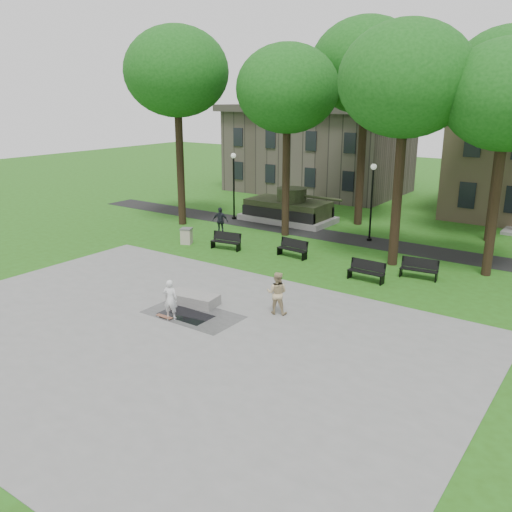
{
  "coord_description": "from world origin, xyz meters",
  "views": [
    {
      "loc": [
        13.42,
        -18.1,
        8.66
      ],
      "look_at": [
        -0.6,
        1.74,
        1.4
      ],
      "focal_mm": 38.0,
      "sensor_mm": 36.0,
      "label": 1
    }
  ],
  "objects": [
    {
      "name": "trash_bin",
      "position": [
        -8.24,
        5.28,
        0.49
      ],
      "size": [
        0.87,
        0.87,
        0.96
      ],
      "rotation": [
        0.0,
        0.0,
        0.43
      ],
      "color": "#B9AC99",
      "rests_on": "ground"
    },
    {
      "name": "park_bench_1",
      "position": [
        -1.54,
        6.61,
        0.52
      ],
      "size": [
        1.83,
        0.68,
        1.0
      ],
      "rotation": [
        0.0,
        0.0,
        -0.09
      ],
      "color": "black",
      "rests_on": "ground"
    },
    {
      "name": "footpath",
      "position": [
        0.0,
        12.0,
        0.01
      ],
      "size": [
        44.0,
        2.6,
        0.01
      ],
      "primitive_type": "cube",
      "color": "black",
      "rests_on": "ground"
    },
    {
      "name": "tree_3",
      "position": [
        8.0,
        9.5,
        8.6
      ],
      "size": [
        6.0,
        6.0,
        11.19
      ],
      "color": "black",
      "rests_on": "ground"
    },
    {
      "name": "concrete_block",
      "position": [
        -1.32,
        -1.9,
        0.24
      ],
      "size": [
        2.31,
        1.28,
        0.45
      ],
      "primitive_type": "cube",
      "rotation": [
        0.0,
        0.0,
        0.13
      ],
      "color": "gray",
      "rests_on": "plaza"
    },
    {
      "name": "puddle",
      "position": [
        -0.74,
        -3.02,
        0.02
      ],
      "size": [
        2.2,
        1.2,
        0.0
      ],
      "primitive_type": "cube",
      "color": "black",
      "rests_on": "plaza"
    },
    {
      "name": "tree_0",
      "position": [
        -12.0,
        9.0,
        10.03
      ],
      "size": [
        6.8,
        6.8,
        12.97
      ],
      "color": "black",
      "rests_on": "ground"
    },
    {
      "name": "skateboard",
      "position": [
        -1.24,
        -3.75,
        0.06
      ],
      "size": [
        0.78,
        0.21,
        0.07
      ],
      "primitive_type": "cube",
      "rotation": [
        0.0,
        0.0,
        0.01
      ],
      "color": "brown",
      "rests_on": "plaza"
    },
    {
      "name": "building_left",
      "position": [
        -11.0,
        26.5,
        3.6
      ],
      "size": [
        15.0,
        10.0,
        7.2
      ],
      "primitive_type": "cube",
      "color": "#4C443D",
      "rests_on": "ground"
    },
    {
      "name": "skateboarder",
      "position": [
        -1.01,
        -3.6,
        0.83
      ],
      "size": [
        0.69,
        0.57,
        1.63
      ],
      "primitive_type": "imported",
      "rotation": [
        0.0,
        0.0,
        3.5
      ],
      "color": "silver",
      "rests_on": "plaza"
    },
    {
      "name": "tree_2",
      "position": [
        3.5,
        8.5,
        9.32
      ],
      "size": [
        6.6,
        6.6,
        12.16
      ],
      "color": "black",
      "rests_on": "ground"
    },
    {
      "name": "tank_monument",
      "position": [
        -6.46,
        14.0,
        0.86
      ],
      "size": [
        7.45,
        3.4,
        2.4
      ],
      "color": "gray",
      "rests_on": "ground"
    },
    {
      "name": "pedestrian_walker",
      "position": [
        -8.01,
        8.24,
        0.89
      ],
      "size": [
        1.12,
        0.73,
        1.77
      ],
      "primitive_type": "imported",
      "rotation": [
        0.0,
        0.0,
        0.31
      ],
      "color": "black",
      "rests_on": "ground"
    },
    {
      "name": "tree_4",
      "position": [
        -2.0,
        16.0,
        10.39
      ],
      "size": [
        7.2,
        7.2,
        13.5
      ],
      "color": "black",
      "rests_on": "ground"
    },
    {
      "name": "tree_5",
      "position": [
        6.5,
        16.5,
        9.67
      ],
      "size": [
        6.4,
        6.4,
        12.44
      ],
      "color": "black",
      "rests_on": "ground"
    },
    {
      "name": "lamp_left",
      "position": [
        -10.0,
        12.3,
        2.79
      ],
      "size": [
        0.36,
        0.36,
        4.73
      ],
      "color": "black",
      "rests_on": "ground"
    },
    {
      "name": "park_bench_0",
      "position": [
        -5.51,
        5.72,
        0.52
      ],
      "size": [
        1.85,
        0.8,
        1.0
      ],
      "rotation": [
        0.0,
        0.0,
        0.16
      ],
      "color": "black",
      "rests_on": "ground"
    },
    {
      "name": "park_bench_3",
      "position": [
        5.44,
        7.06,
        0.52
      ],
      "size": [
        1.84,
        0.74,
        1.0
      ],
      "rotation": [
        0.0,
        0.0,
        0.12
      ],
      "color": "black",
      "rests_on": "ground"
    },
    {
      "name": "lamp_mid",
      "position": [
        0.5,
        12.3,
        2.79
      ],
      "size": [
        0.36,
        0.36,
        4.73
      ],
      "color": "black",
      "rests_on": "ground"
    },
    {
      "name": "ground",
      "position": [
        0.0,
        0.0,
        0.0
      ],
      "size": [
        120.0,
        120.0,
        0.0
      ],
      "primitive_type": "plane",
      "color": "#234E12",
      "rests_on": "ground"
    },
    {
      "name": "friend_watching",
      "position": [
        2.19,
        -0.72,
        0.91
      ],
      "size": [
        1.04,
        0.92,
        1.78
      ],
      "primitive_type": "imported",
      "rotation": [
        0.0,
        0.0,
        3.48
      ],
      "color": "tan",
      "rests_on": "plaza"
    },
    {
      "name": "tree_1",
      "position": [
        -4.5,
        10.5,
        8.95
      ],
      "size": [
        6.2,
        6.2,
        11.63
      ],
      "color": "black",
      "rests_on": "ground"
    },
    {
      "name": "plaza",
      "position": [
        0.0,
        -5.0,
        0.01
      ],
      "size": [
        22.0,
        16.0,
        0.02
      ],
      "primitive_type": "cube",
      "color": "gray",
      "rests_on": "ground"
    },
    {
      "name": "park_bench_2",
      "position": [
        3.47,
        5.25,
        0.52
      ],
      "size": [
        1.81,
        0.55,
        1.0
      ],
      "rotation": [
        0.0,
        0.0,
        -0.02
      ],
      "color": "black",
      "rests_on": "ground"
    }
  ]
}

